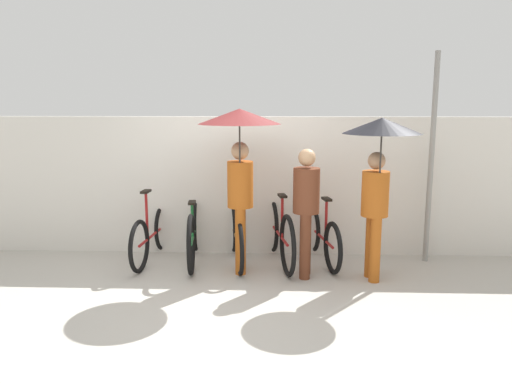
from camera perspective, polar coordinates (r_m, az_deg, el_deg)
ground_plane at (r=5.52m, az=-3.37°, el=-12.39°), size 30.00×30.00×0.00m
back_wall at (r=6.98m, az=-2.02°, el=0.71°), size 10.84×0.12×1.92m
parked_bicycle_0 at (r=6.90m, az=-11.80°, el=-4.74°), size 0.44×1.67×1.04m
parked_bicycle_1 at (r=6.75m, az=-7.14°, el=-4.65°), size 0.44×1.79×0.97m
parked_bicycle_2 at (r=6.68m, az=-2.28°, el=-5.03°), size 0.46×1.64×1.01m
parked_bicycle_3 at (r=6.66m, az=2.66°, el=-4.74°), size 0.52×1.80×0.97m
parked_bicycle_4 at (r=6.76m, az=7.53°, el=-5.00°), size 0.49×1.60×1.11m
pedestrian_leading at (r=5.98m, az=-1.86°, el=5.25°), size 0.98×0.98×2.04m
pedestrian_center at (r=6.03m, az=5.75°, el=-1.32°), size 0.32×0.32×1.58m
pedestrian_trailing at (r=5.89m, az=13.88°, el=3.79°), size 0.89×0.89×1.95m
awning_pole at (r=6.91m, az=19.40°, el=3.53°), size 0.07×0.07×2.76m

